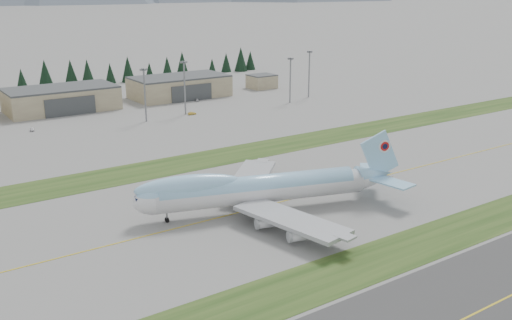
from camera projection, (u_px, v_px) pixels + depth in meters
ground at (285, 201)px, 150.81m from camera, size 7000.00×7000.00×0.00m
grass_strip_near at (393, 254)px, 120.73m from camera, size 400.00×14.00×0.08m
grass_strip_far at (203, 160)px, 186.42m from camera, size 400.00×18.00×0.08m
asphalt_taxiway at (495, 304)px, 101.74m from camera, size 400.00×32.00×0.04m
taxiway_line_main at (285, 201)px, 150.81m from camera, size 400.00×0.40×0.02m
taxiway_line_near at (495, 304)px, 101.74m from camera, size 400.00×0.40×0.02m
boeing_747_freighter at (259, 188)px, 141.93m from camera, size 70.57×58.42×18.64m
hangar_center at (62, 99)px, 259.81m from camera, size 48.00×26.60×10.80m
hangar_right at (180, 86)px, 292.07m from camera, size 48.00×26.60×10.80m
control_shed at (262, 81)px, 317.91m from camera, size 14.00×12.00×7.60m
floodlight_masts at (135, 84)px, 236.02m from camera, size 202.28×10.49×23.47m
service_vehicle_a at (32, 131)px, 224.07m from camera, size 2.32×4.07×1.30m
service_vehicle_b at (192, 115)px, 252.59m from camera, size 3.85×1.66×1.23m
service_vehicle_c at (197, 101)px, 282.00m from camera, size 2.82×3.96×1.06m
conifer_belt at (46, 76)px, 313.80m from camera, size 274.13×16.21×16.22m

